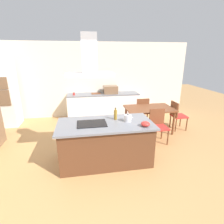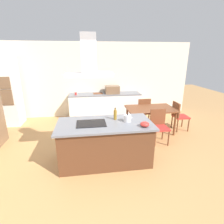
% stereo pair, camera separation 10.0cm
% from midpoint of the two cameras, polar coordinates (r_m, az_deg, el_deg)
% --- Properties ---
extents(ground, '(16.00, 16.00, 0.00)m').
position_cam_midpoint_polar(ground, '(5.41, -3.41, -6.62)').
color(ground, tan).
extents(wall_back, '(7.20, 0.10, 2.70)m').
position_cam_midpoint_polar(wall_back, '(6.72, -4.98, 10.26)').
color(wall_back, beige).
rests_on(wall_back, ground).
extents(kitchen_island, '(1.99, 1.01, 0.90)m').
position_cam_midpoint_polar(kitchen_island, '(3.87, -1.51, -9.71)').
color(kitchen_island, '#59331E').
rests_on(kitchen_island, ground).
extents(cooktop, '(0.60, 0.44, 0.01)m').
position_cam_midpoint_polar(cooktop, '(3.66, -5.96, -3.68)').
color(cooktop, black).
rests_on(cooktop, kitchen_island).
extents(tea_kettle, '(0.20, 0.15, 0.17)m').
position_cam_midpoint_polar(tea_kettle, '(3.75, 5.80, -2.04)').
color(tea_kettle, silver).
rests_on(tea_kettle, kitchen_island).
extents(olive_oil_bottle, '(0.07, 0.07, 0.26)m').
position_cam_midpoint_polar(olive_oil_bottle, '(3.83, 1.79, -0.85)').
color(olive_oil_bottle, olive).
rests_on(olive_oil_bottle, kitchen_island).
extents(mixing_bowl, '(0.18, 0.18, 0.10)m').
position_cam_midpoint_polar(mixing_bowl, '(3.54, 11.34, -3.91)').
color(mixing_bowl, red).
rests_on(mixing_bowl, kitchen_island).
extents(back_counter, '(2.59, 0.62, 0.90)m').
position_cam_midpoint_polar(back_counter, '(6.57, -1.77, 2.11)').
color(back_counter, white).
rests_on(back_counter, ground).
extents(countertop_microwave, '(0.50, 0.38, 0.28)m').
position_cam_midpoint_polar(countertop_microwave, '(6.47, 0.53, 7.24)').
color(countertop_microwave, brown).
rests_on(countertop_microwave, back_counter).
extents(coffee_mug_red, '(0.08, 0.08, 0.09)m').
position_cam_midpoint_polar(coffee_mug_red, '(6.36, -11.22, 5.84)').
color(coffee_mug_red, red).
rests_on(coffee_mug_red, back_counter).
extents(cutting_board, '(0.34, 0.24, 0.02)m').
position_cam_midpoint_polar(cutting_board, '(6.49, -4.15, 6.04)').
color(cutting_board, brown).
rests_on(cutting_board, back_counter).
extents(wall_oven_stack, '(0.70, 0.66, 2.20)m').
position_cam_midpoint_polar(wall_oven_stack, '(6.64, -30.50, 5.56)').
color(wall_oven_stack, white).
rests_on(wall_oven_stack, ground).
extents(dining_table, '(1.40, 0.90, 0.75)m').
position_cam_midpoint_polar(dining_table, '(5.37, 12.85, 0.40)').
color(dining_table, brown).
rests_on(dining_table, ground).
extents(chair_facing_island, '(0.42, 0.42, 0.89)m').
position_cam_midpoint_polar(chair_facing_island, '(4.85, 15.50, -3.75)').
color(chair_facing_island, red).
rests_on(chair_facing_island, ground).
extents(chair_facing_back_wall, '(0.42, 0.42, 0.89)m').
position_cam_midpoint_polar(chair_facing_back_wall, '(6.01, 10.52, 0.87)').
color(chair_facing_back_wall, red).
rests_on(chair_facing_back_wall, ground).
extents(chair_at_right_end, '(0.42, 0.42, 0.89)m').
position_cam_midpoint_polar(chair_at_right_end, '(5.81, 21.21, -0.71)').
color(chair_at_right_end, red).
rests_on(chair_at_right_end, ground).
extents(range_hood, '(0.90, 0.55, 0.78)m').
position_cam_midpoint_polar(range_hood, '(3.40, -6.63, 15.37)').
color(range_hood, '#ADADB2').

